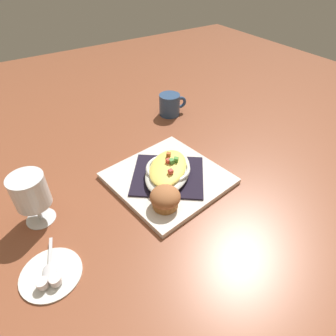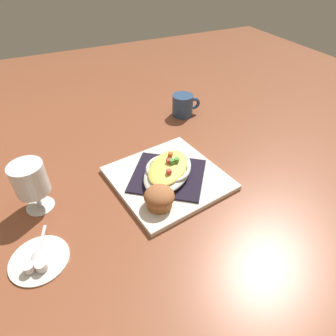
{
  "view_description": "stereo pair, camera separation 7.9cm",
  "coord_description": "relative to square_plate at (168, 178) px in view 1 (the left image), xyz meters",
  "views": [
    {
      "loc": [
        0.33,
        0.51,
        0.55
      ],
      "look_at": [
        0.0,
        0.0,
        0.04
      ],
      "focal_mm": 30.7,
      "sensor_mm": 36.0,
      "label": 1
    },
    {
      "loc": [
        0.26,
        0.55,
        0.55
      ],
      "look_at": [
        0.0,
        0.0,
        0.04
      ],
      "focal_mm": 30.7,
      "sensor_mm": 36.0,
      "label": 2
    }
  ],
  "objects": [
    {
      "name": "ground_plane",
      "position": [
        0.0,
        0.0,
        -0.01
      ],
      "size": [
        2.6,
        2.6,
        0.0
      ],
      "primitive_type": "plane",
      "color": "brown"
    },
    {
      "name": "square_plate",
      "position": [
        0.0,
        0.0,
        0.0
      ],
      "size": [
        0.33,
        0.33,
        0.01
      ],
      "primitive_type": "cube",
      "rotation": [
        0.0,
        0.0,
        0.15
      ],
      "color": "white",
      "rests_on": "ground_plane"
    },
    {
      "name": "folded_napkin",
      "position": [
        0.0,
        0.0,
        0.01
      ],
      "size": [
        0.26,
        0.26,
        0.01
      ],
      "primitive_type": "cube",
      "rotation": [
        0.0,
        0.0,
        0.92
      ],
      "color": "black",
      "rests_on": "square_plate"
    },
    {
      "name": "gratin_dish",
      "position": [
        -0.0,
        -0.0,
        0.03
      ],
      "size": [
        0.22,
        0.22,
        0.05
      ],
      "color": "silver",
      "rests_on": "folded_napkin"
    },
    {
      "name": "muffin",
      "position": [
        0.07,
        0.09,
        0.03
      ],
      "size": [
        0.08,
        0.08,
        0.05
      ],
      "color": "#A96933",
      "rests_on": "square_plate"
    },
    {
      "name": "coffee_mug",
      "position": [
        -0.22,
        -0.32,
        0.03
      ],
      "size": [
        0.11,
        0.08,
        0.08
      ],
      "color": "#2F4B74",
      "rests_on": "ground_plane"
    },
    {
      "name": "stemmed_glass",
      "position": [
        0.34,
        -0.05,
        0.08
      ],
      "size": [
        0.08,
        0.08,
        0.14
      ],
      "color": "white",
      "rests_on": "ground_plane"
    },
    {
      "name": "creamer_saucer",
      "position": [
        0.36,
        0.11,
        -0.0
      ],
      "size": [
        0.13,
        0.13,
        0.01
      ],
      "primitive_type": "cylinder",
      "color": "white",
      "rests_on": "ground_plane"
    },
    {
      "name": "spoon",
      "position": [
        0.36,
        0.11,
        0.01
      ],
      "size": [
        0.05,
        0.1,
        0.01
      ],
      "color": "silver",
      "rests_on": "creamer_saucer"
    },
    {
      "name": "creamer_cup_0",
      "position": [
        0.38,
        0.13,
        0.01
      ],
      "size": [
        0.02,
        0.02,
        0.02
      ],
      "primitive_type": "cylinder",
      "color": "white",
      "rests_on": "creamer_saucer"
    },
    {
      "name": "creamer_cup_1",
      "position": [
        0.36,
        0.14,
        0.01
      ],
      "size": [
        0.02,
        0.02,
        0.02
      ],
      "primitive_type": "cylinder",
      "color": "white",
      "rests_on": "creamer_saucer"
    }
  ]
}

